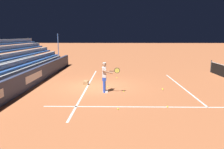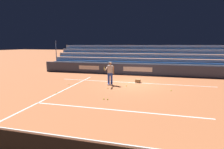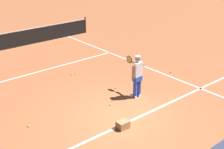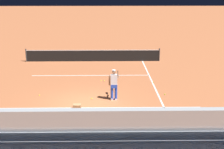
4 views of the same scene
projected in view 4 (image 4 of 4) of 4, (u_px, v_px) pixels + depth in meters
ground_plane at (85, 104)px, 16.56m from camera, size 160.00×160.00×0.00m
court_baseline_white at (85, 108)px, 16.08m from camera, size 12.00×0.10×0.01m
court_sideline_white at (152, 81)px, 20.47m from camera, size 0.10×12.00×0.01m
court_service_line_white at (91, 75)px, 21.85m from camera, size 8.22×0.10×0.01m
back_wall_sponsor_board at (79, 129)px, 12.53m from camera, size 20.04×0.25×1.10m
tennis_player at (114, 84)px, 17.00m from camera, size 0.58×0.99×1.71m
ball_box_cardboard at (77, 107)px, 15.89m from camera, size 0.41×0.32×0.26m
tennis_ball_toward_net at (101, 81)px, 20.55m from camera, size 0.07×0.07×0.07m
tennis_ball_midcourt at (111, 92)px, 18.29m from camera, size 0.07×0.07×0.07m
tennis_ball_far_left at (153, 83)px, 20.15m from camera, size 0.07×0.07×0.07m
tennis_ball_near_player at (39, 95)px, 17.85m from camera, size 0.07×0.07×0.07m
tennis_ball_stray_back at (165, 94)px, 17.99m from camera, size 0.07×0.07×0.07m
tennis_ball_far_right at (92, 98)px, 17.32m from camera, size 0.07×0.07×0.07m
tennis_ball_by_box at (104, 81)px, 20.54m from camera, size 0.07×0.07×0.07m
tennis_net at (93, 55)px, 25.74m from camera, size 11.09×0.09×1.07m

